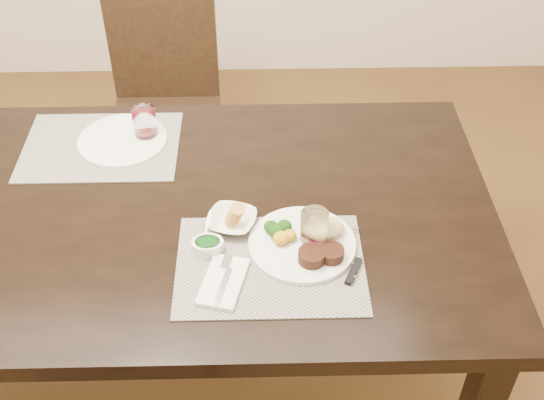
{
  "coord_description": "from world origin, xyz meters",
  "views": [
    {
      "loc": [
        0.37,
        -1.36,
        1.97
      ],
      "look_at": [
        0.4,
        -0.05,
        0.82
      ],
      "focal_mm": 45.0,
      "sensor_mm": 36.0,
      "label": 1
    }
  ],
  "objects_px": {
    "chair_far": "(165,98)",
    "steak_knife": "(352,264)",
    "dinner_plate": "(307,242)",
    "wine_glass_near": "(314,230)",
    "far_plate": "(122,140)",
    "cracker_bowl": "(232,221)"
  },
  "relations": [
    {
      "from": "dinner_plate",
      "to": "far_plate",
      "type": "distance_m",
      "value": 0.69
    },
    {
      "from": "chair_far",
      "to": "steak_knife",
      "type": "distance_m",
      "value": 1.32
    },
    {
      "from": "dinner_plate",
      "to": "far_plate",
      "type": "bearing_deg",
      "value": 161.86
    },
    {
      "from": "steak_knife",
      "to": "wine_glass_near",
      "type": "height_order",
      "value": "wine_glass_near"
    },
    {
      "from": "chair_far",
      "to": "far_plate",
      "type": "bearing_deg",
      "value": -93.68
    },
    {
      "from": "steak_knife",
      "to": "wine_glass_near",
      "type": "xyz_separation_m",
      "value": [
        -0.09,
        0.08,
        0.04
      ]
    },
    {
      "from": "steak_knife",
      "to": "far_plate",
      "type": "distance_m",
      "value": 0.82
    },
    {
      "from": "chair_far",
      "to": "wine_glass_near",
      "type": "bearing_deg",
      "value": -64.9
    },
    {
      "from": "dinner_plate",
      "to": "wine_glass_near",
      "type": "xyz_separation_m",
      "value": [
        0.02,
        0.01,
        0.03
      ]
    },
    {
      "from": "wine_glass_near",
      "to": "chair_far",
      "type": "bearing_deg",
      "value": 115.1
    },
    {
      "from": "cracker_bowl",
      "to": "far_plate",
      "type": "height_order",
      "value": "cracker_bowl"
    },
    {
      "from": "dinner_plate",
      "to": "far_plate",
      "type": "height_order",
      "value": "dinner_plate"
    },
    {
      "from": "far_plate",
      "to": "cracker_bowl",
      "type": "bearing_deg",
      "value": -47.94
    },
    {
      "from": "steak_knife",
      "to": "cracker_bowl",
      "type": "relative_size",
      "value": 1.32
    },
    {
      "from": "dinner_plate",
      "to": "steak_knife",
      "type": "bearing_deg",
      "value": -9.97
    },
    {
      "from": "cracker_bowl",
      "to": "wine_glass_near",
      "type": "relative_size",
      "value": 1.6
    },
    {
      "from": "chair_far",
      "to": "dinner_plate",
      "type": "relative_size",
      "value": 3.33
    },
    {
      "from": "dinner_plate",
      "to": "steak_knife",
      "type": "distance_m",
      "value": 0.13
    },
    {
      "from": "dinner_plate",
      "to": "far_plate",
      "type": "relative_size",
      "value": 1.02
    },
    {
      "from": "chair_far",
      "to": "wine_glass_near",
      "type": "distance_m",
      "value": 1.22
    },
    {
      "from": "dinner_plate",
      "to": "cracker_bowl",
      "type": "xyz_separation_m",
      "value": [
        -0.19,
        0.08,
        0.0
      ]
    },
    {
      "from": "chair_far",
      "to": "steak_knife",
      "type": "height_order",
      "value": "chair_far"
    }
  ]
}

